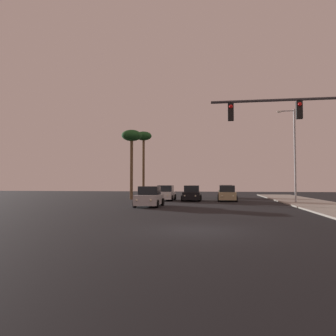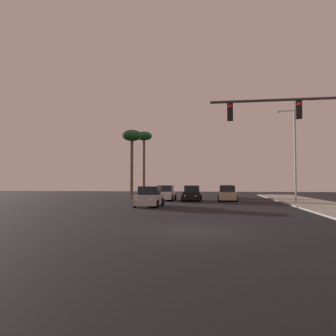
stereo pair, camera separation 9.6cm
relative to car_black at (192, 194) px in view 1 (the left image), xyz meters
name	(u,v)px [view 1 (the left image)]	position (x,y,z in m)	size (l,w,h in m)	color
ground_plane	(198,230)	(1.99, -22.10, -0.76)	(120.00, 120.00, 0.00)	black
car_black	(192,194)	(0.00, 0.00, 0.00)	(2.04, 4.34, 1.68)	black
car_silver	(149,197)	(-2.83, -9.08, 0.00)	(2.04, 4.33, 1.68)	#B7B7BC
car_tan	(227,194)	(3.82, 0.25, 0.00)	(2.04, 4.31, 1.68)	tan
car_white	(166,194)	(-3.01, 0.67, 0.00)	(2.04, 4.32, 1.68)	silver
car_green	(226,192)	(3.89, 7.50, 0.00)	(2.04, 4.34, 1.68)	#195933
traffic_light_mast	(309,129)	(7.37, -18.58, 3.95)	(6.95, 0.36, 6.50)	#38383D
street_lamp	(294,150)	(10.09, -2.92, 4.36)	(1.74, 0.24, 9.00)	#99999E
palm_tree_far	(144,140)	(-8.14, 11.90, 7.64)	(2.40, 2.40, 9.66)	brown
palm_tree_mid	(132,139)	(-7.31, 1.90, 6.42)	(2.40, 2.40, 8.29)	brown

